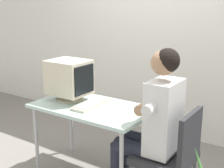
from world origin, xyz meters
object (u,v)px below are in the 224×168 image
keyboard (91,104)px  crt_monitor (69,78)px  desk (92,112)px  office_chair (172,153)px  person_seated (153,121)px

keyboard → crt_monitor: bearing=178.9°
desk → office_chair: size_ratio=1.32×
desk → keyboard: bearing=136.2°
desk → office_chair: (0.83, -0.00, -0.19)m
office_chair → person_seated: person_seated is taller
desk → crt_monitor: (-0.29, 0.02, 0.29)m
crt_monitor → person_seated: size_ratio=0.30×
keyboard → person_seated: bearing=-1.8°
keyboard → office_chair: 0.89m
keyboard → person_seated: (0.67, -0.02, -0.02)m
desk → person_seated: size_ratio=0.84×
crt_monitor → office_chair: size_ratio=0.47×
keyboard → person_seated: size_ratio=0.35×
office_chair → person_seated: 0.31m
crt_monitor → keyboard: bearing=-1.1°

